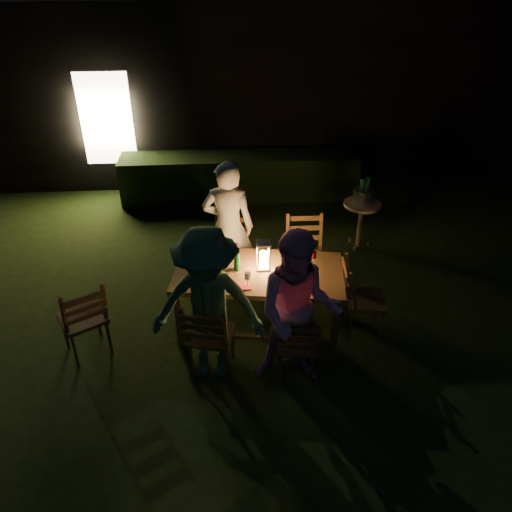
{
  "coord_description": "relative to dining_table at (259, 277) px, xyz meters",
  "views": [
    {
      "loc": [
        -0.79,
        -4.59,
        4.0
      ],
      "look_at": [
        -0.45,
        0.37,
        0.84
      ],
      "focal_mm": 35.0,
      "sensor_mm": 36.0,
      "label": 1
    }
  ],
  "objects": [
    {
      "name": "bottle_table",
      "position": [
        -0.25,
        0.04,
        0.22
      ],
      "size": [
        0.07,
        0.07,
        0.28
      ],
      "primitive_type": "cylinder",
      "color": "#0F471E",
      "rests_on": "dining_table"
    },
    {
      "name": "wineglass_d",
      "position": [
        0.64,
        0.09,
        0.17
      ],
      "size": [
        0.06,
        0.06,
        0.18
      ],
      "primitive_type": null,
      "color": "#59070F",
      "rests_on": "dining_table"
    },
    {
      "name": "wineglass_e",
      "position": [
        -0.14,
        -0.28,
        0.17
      ],
      "size": [
        0.06,
        0.06,
        0.18
      ],
      "primitive_type": null,
      "color": "silver",
      "rests_on": "dining_table"
    },
    {
      "name": "chair_far_right",
      "position": [
        0.65,
        0.68,
        -0.4
      ],
      "size": [
        0.49,
        0.53,
        1.07
      ],
      "rotation": [
        0.0,
        0.0,
        3.12
      ],
      "color": "#4B3119",
      "rests_on": "ground"
    },
    {
      "name": "plate_far_right",
      "position": [
        0.48,
        0.15,
        0.09
      ],
      "size": [
        0.25,
        0.25,
        0.01
      ],
      "primitive_type": "cylinder",
      "color": "white",
      "rests_on": "dining_table"
    },
    {
      "name": "napkin_right",
      "position": [
        0.5,
        -0.38,
        0.09
      ],
      "size": [
        0.18,
        0.14,
        0.01
      ],
      "primitive_type": "cube",
      "color": "red",
      "rests_on": "dining_table"
    },
    {
      "name": "lantern",
      "position": [
        0.06,
        0.04,
        0.24
      ],
      "size": [
        0.16,
        0.16,
        0.35
      ],
      "color": "white",
      "rests_on": "dining_table"
    },
    {
      "name": "chair_spare",
      "position": [
        -1.96,
        -0.33,
        -0.4
      ],
      "size": [
        0.65,
        0.67,
        1.05
      ],
      "rotation": [
        0.0,
        0.0,
        0.53
      ],
      "color": "#4B3119",
      "rests_on": "ground"
    },
    {
      "name": "chair_near_right",
      "position": [
        0.33,
        -0.83,
        -0.45
      ],
      "size": [
        0.43,
        0.46,
        0.9
      ],
      "rotation": [
        0.0,
        0.0,
        -0.07
      ],
      "color": "#4B3119",
      "rests_on": "ground"
    },
    {
      "name": "person_opp_left",
      "position": [
        -0.56,
        -0.75,
        0.17
      ],
      "size": [
        1.23,
        0.82,
        1.78
      ],
      "primitive_type": "imported",
      "rotation": [
        0.0,
        0.0,
        -0.15
      ],
      "color": "#2E5D39",
      "rests_on": "ground"
    },
    {
      "name": "wineglass_c",
      "position": [
        0.26,
        -0.32,
        0.17
      ],
      "size": [
        0.06,
        0.06,
        0.18
      ],
      "primitive_type": null,
      "color": "#59070F",
      "rests_on": "dining_table"
    },
    {
      "name": "garden_envelope",
      "position": [
        0.42,
        6.04,
        0.86
      ],
      "size": [
        40.0,
        40.0,
        3.2
      ],
      "color": "black",
      "rests_on": "ground"
    },
    {
      "name": "plate_near_left",
      "position": [
        -0.58,
        -0.14,
        0.09
      ],
      "size": [
        0.25,
        0.25,
        0.01
      ],
      "primitive_type": "cylinder",
      "color": "white",
      "rests_on": "dining_table"
    },
    {
      "name": "napkin_left",
      "position": [
        -0.2,
        -0.29,
        0.09
      ],
      "size": [
        0.18,
        0.14,
        0.01
      ],
      "primitive_type": "cube",
      "color": "red",
      "rests_on": "dining_table"
    },
    {
      "name": "person_house_side",
      "position": [
        -0.33,
        0.88,
        0.17
      ],
      "size": [
        0.71,
        0.52,
        1.79
      ],
      "primitive_type": "imported",
      "rotation": [
        0.0,
        0.0,
        2.99
      ],
      "color": "beige",
      "rests_on": "ground"
    },
    {
      "name": "bottle_bucket_a",
      "position": [
        1.61,
        1.71,
        0.18
      ],
      "size": [
        0.07,
        0.07,
        0.32
      ],
      "primitive_type": "cylinder",
      "color": "#0F471E",
      "rests_on": "side_table"
    },
    {
      "name": "side_table",
      "position": [
        1.66,
        1.75,
        -0.07
      ],
      "size": [
        0.55,
        0.55,
        0.74
      ],
      "color": "olive",
      "rests_on": "ground"
    },
    {
      "name": "chair_near_left",
      "position": [
        -0.56,
        -0.7,
        -0.41
      ],
      "size": [
        0.57,
        0.59,
        1.04
      ],
      "rotation": [
        0.0,
        0.0,
        -0.24
      ],
      "color": "#4B3119",
      "rests_on": "ground"
    },
    {
      "name": "person_opp_right",
      "position": [
        0.33,
        -0.88,
        0.17
      ],
      "size": [
        0.95,
        0.79,
        1.78
      ],
      "primitive_type": "imported",
      "rotation": [
        0.0,
        0.0,
        -0.15
      ],
      "color": "#C98AAD",
      "rests_on": "ground"
    },
    {
      "name": "dining_table",
      "position": [
        0.0,
        0.0,
        0.0
      ],
      "size": [
        2.04,
        1.23,
        0.8
      ],
      "rotation": [
        0.0,
        0.0,
        -0.15
      ],
      "color": "#4B3119",
      "rests_on": "ground"
    },
    {
      "name": "chair_far_left",
      "position": [
        -0.33,
        0.83,
        -0.41
      ],
      "size": [
        0.57,
        0.59,
        1.02
      ],
      "rotation": [
        0.0,
        0.0,
        2.87
      ],
      "color": "#4B3119",
      "rests_on": "ground"
    },
    {
      "name": "plate_far_left",
      "position": [
        -0.51,
        0.3,
        0.09
      ],
      "size": [
        0.25,
        0.25,
        0.01
      ],
      "primitive_type": "cylinder",
      "color": "white",
      "rests_on": "dining_table"
    },
    {
      "name": "plate_near_right",
      "position": [
        0.41,
        -0.28,
        0.09
      ],
      "size": [
        0.25,
        0.25,
        0.01
      ],
      "primitive_type": "cylinder",
      "color": "white",
      "rests_on": "dining_table"
    },
    {
      "name": "wineglass_a",
      "position": [
        -0.26,
        0.32,
        0.17
      ],
      "size": [
        0.06,
        0.06,
        0.18
      ],
      "primitive_type": null,
      "color": "#59070F",
      "rests_on": "dining_table"
    },
    {
      "name": "wineglass_b",
      "position": [
        -0.73,
        -0.01,
        0.17
      ],
      "size": [
        0.06,
        0.06,
        0.18
      ],
      "primitive_type": null,
      "color": "#59070F",
      "rests_on": "dining_table"
    },
    {
      "name": "chair_end",
      "position": [
        1.22,
        -0.18,
        -0.42
      ],
      "size": [
        0.52,
        0.49,
        1.0
      ],
      "rotation": [
        0.0,
        0.0,
        -1.68
      ],
      "color": "#4B3119",
      "rests_on": "ground"
    },
    {
      "name": "bottle_bucket_b",
      "position": [
        1.71,
        1.79,
        0.18
      ],
      "size": [
        0.07,
        0.07,
        0.32
      ],
      "primitive_type": "cylinder",
      "color": "#0F471E",
      "rests_on": "side_table"
    },
    {
      "name": "ice_bucket",
      "position": [
        1.66,
        1.75,
        0.13
      ],
      "size": [
        0.3,
        0.3,
        0.22
      ],
      "primitive_type": "cylinder",
      "color": "#A5A8AD",
      "rests_on": "side_table"
    },
    {
      "name": "phone",
      "position": [
        -0.66,
        -0.21,
        0.08
      ],
      "size": [
        0.14,
        0.07,
        0.01
      ],
      "primitive_type": "cube",
      "color": "black",
      "rests_on": "dining_table"
    }
  ]
}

